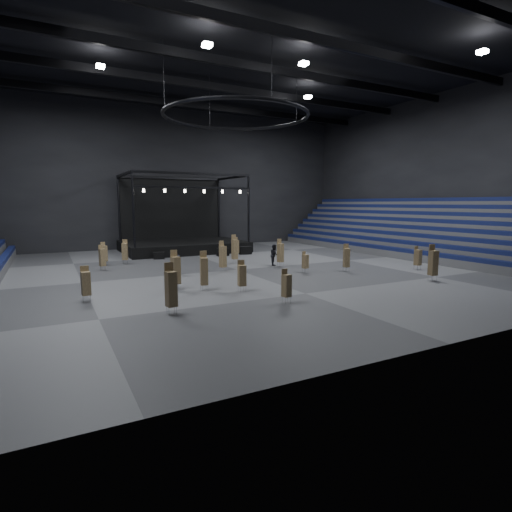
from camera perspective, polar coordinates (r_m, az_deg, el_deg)
name	(u,v)px	position (r m, az deg, el deg)	size (l,w,h in m)	color
floor	(237,270)	(35.03, -2.74, -1.97)	(50.00, 50.00, 0.00)	#515154
ceiling	(236,53)	(36.64, -2.94, 27.00)	(50.00, 42.00, 0.20)	black
wall_back	(169,179)	(54.42, -12.31, 10.76)	(50.00, 0.20, 18.00)	black
wall_front	(465,119)	(18.10, 27.70, 16.93)	(50.00, 0.20, 18.00)	black
wall_right	(436,175)	(50.53, 24.35, 10.53)	(0.20, 42.00, 18.00)	black
bleachers_right	(420,239)	(49.00, 22.39, 2.23)	(7.20, 40.00, 6.40)	#4C4C4E
stage	(181,239)	(49.94, -10.62, 2.43)	(14.00, 10.00, 9.20)	black
truss_ring	(236,116)	(35.29, -2.88, 19.33)	(12.30, 12.30, 5.15)	black
roof_girders	(236,63)	(36.38, -2.93, 25.82)	(49.00, 30.35, 0.70)	black
floodlights	(258,55)	(32.79, 0.35, 26.80)	(28.60, 16.60, 0.25)	white
flight_case_left	(159,256)	(42.81, -13.69, 0.06)	(1.11, 0.56, 0.74)	black
flight_case_mid	(223,252)	(44.28, -4.76, 0.58)	(1.30, 0.65, 0.87)	black
flight_case_right	(245,250)	(45.51, -1.52, 0.82)	(1.37, 0.68, 0.91)	black
chair_stack_0	(125,251)	(40.15, -18.23, 0.65)	(0.63, 0.63, 2.36)	silver
chair_stack_1	(171,288)	(21.31, -12.05, -4.50)	(0.59, 0.59, 2.74)	silver
chair_stack_2	(242,275)	(26.19, -2.04, -2.72)	(0.55, 0.55, 2.10)	silver
chair_stack_3	(433,262)	(32.58, 23.98, -0.83)	(0.61, 0.61, 2.75)	silver
chair_stack_4	(176,270)	(27.19, -11.41, -1.93)	(0.61, 0.61, 2.70)	silver
chair_stack_5	(305,261)	(33.80, 7.04, -0.73)	(0.51, 0.51, 1.77)	silver
chair_stack_6	(223,256)	(33.88, -4.77, -0.01)	(0.56, 0.56, 2.65)	silver
chair_stack_7	(86,283)	(25.54, -23.15, -3.55)	(0.53, 0.53, 2.14)	silver
chair_stack_8	(102,257)	(36.97, -21.11, -0.14)	(0.56, 0.56, 2.24)	silver
chair_stack_9	(235,249)	(38.64, -3.07, 1.03)	(0.53, 0.53, 2.78)	silver
chair_stack_10	(418,257)	(37.55, 22.11, -0.14)	(0.55, 0.55, 2.10)	silver
chair_stack_11	(346,257)	(34.82, 12.79, -0.17)	(0.58, 0.58, 2.37)	silver
chair_stack_12	(236,246)	(43.59, -2.85, 1.41)	(0.53, 0.53, 2.11)	silver
chair_stack_13	(280,252)	(36.81, 3.50, 0.53)	(0.52, 0.52, 2.53)	silver
chair_stack_14	(204,271)	(26.69, -7.44, -2.09)	(0.56, 0.56, 2.66)	silver
chair_stack_15	(286,285)	(23.33, 4.37, -4.15)	(0.53, 0.53, 2.00)	silver
chair_stack_16	(104,253)	(39.90, -20.88, 0.38)	(0.60, 0.60, 2.20)	silver
man_center	(178,265)	(32.76, -11.05, -1.29)	(0.61, 0.40, 1.67)	black
crew_member	(274,255)	(37.37, 2.64, 0.16)	(0.96, 0.75, 1.98)	black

